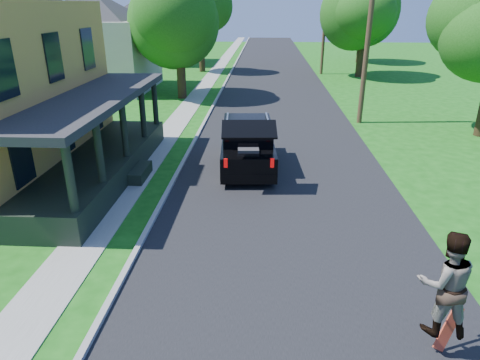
{
  "coord_description": "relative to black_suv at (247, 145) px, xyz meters",
  "views": [
    {
      "loc": [
        -0.76,
        -8.66,
        6.07
      ],
      "look_at": [
        -1.44,
        3.0,
        1.26
      ],
      "focal_mm": 32.0,
      "sensor_mm": 36.0,
      "label": 1
    }
  ],
  "objects": [
    {
      "name": "ground",
      "position": [
        1.4,
        -7.47,
        -0.92
      ],
      "size": [
        140.0,
        140.0,
        0.0
      ],
      "primitive_type": "plane",
      "color": "#135210",
      "rests_on": "ground"
    },
    {
      "name": "street",
      "position": [
        1.4,
        12.53,
        -0.92
      ],
      "size": [
        8.0,
        120.0,
        0.02
      ],
      "primitive_type": "cube",
      "color": "black",
      "rests_on": "ground"
    },
    {
      "name": "curb",
      "position": [
        -2.65,
        12.53,
        -0.92
      ],
      "size": [
        0.15,
        120.0,
        0.12
      ],
      "primitive_type": "cube",
      "color": "gray",
      "rests_on": "ground"
    },
    {
      "name": "sidewalk",
      "position": [
        -4.2,
        12.53,
        -0.92
      ],
      "size": [
        1.3,
        120.0,
        0.03
      ],
      "primitive_type": "cube",
      "color": "gray",
      "rests_on": "ground"
    },
    {
      "name": "front_walk",
      "position": [
        -8.1,
        -1.47,
        -0.92
      ],
      "size": [
        6.5,
        1.2,
        0.03
      ],
      "primitive_type": "cube",
      "color": "gray",
      "rests_on": "ground"
    },
    {
      "name": "neighbor_house_mid",
      "position": [
        -12.1,
        16.53,
        3.27
      ],
      "size": [
        12.78,
        12.78,
        8.3
      ],
      "color": "#BEB6A8",
      "rests_on": "ground"
    },
    {
      "name": "neighbor_house_far",
      "position": [
        -12.1,
        32.53,
        3.27
      ],
      "size": [
        12.78,
        12.78,
        8.3
      ],
      "color": "#BEB6A8",
      "rests_on": "ground"
    },
    {
      "name": "black_suv",
      "position": [
        0.0,
        0.0,
        0.0
      ],
      "size": [
        2.29,
        5.3,
        2.42
      ],
      "rotation": [
        0.0,
        0.0,
        0.06
      ],
      "color": "black",
      "rests_on": "ground"
    },
    {
      "name": "skateboarder",
      "position": [
        3.9,
        -9.66,
        0.59
      ],
      "size": [
        1.02,
        0.8,
        2.04
      ],
      "rotation": [
        0.0,
        0.0,
        3.11
      ],
      "color": "black",
      "rests_on": "ground"
    },
    {
      "name": "skateboard",
      "position": [
        4.18,
        -9.56,
        -0.5
      ],
      "size": [
        0.62,
        0.39,
        0.88
      ],
      "rotation": [
        0.0,
        0.0,
        0.13
      ],
      "color": "#9F240D",
      "rests_on": "ground"
    },
    {
      "name": "tree_left_mid",
      "position": [
        -5.18,
        13.53,
        4.67
      ],
      "size": [
        7.49,
        7.23,
        8.86
      ],
      "rotation": [
        0.0,
        0.0,
        0.29
      ],
      "color": "black",
      "rests_on": "ground"
    },
    {
      "name": "tree_left_far",
      "position": [
        -5.54,
        26.29,
        4.97
      ],
      "size": [
        5.44,
        5.24,
        8.7
      ],
      "rotation": [
        0.0,
        0.0,
        0.03
      ],
      "color": "black",
      "rests_on": "ground"
    },
    {
      "name": "tree_right_mid",
      "position": [
        9.05,
        23.91,
        5.32
      ],
      "size": [
        7.84,
        7.51,
        9.47
      ],
      "rotation": [
        0.0,
        0.0,
        0.4
      ],
      "color": "black",
      "rests_on": "ground"
    },
    {
      "name": "tree_right_far",
      "position": [
        11.12,
        34.56,
        5.35
      ],
      "size": [
        7.57,
        7.7,
        9.65
      ],
      "rotation": [
        0.0,
        0.0,
        -0.32
      ],
      "color": "black",
      "rests_on": "ground"
    },
    {
      "name": "utility_pole_near",
      "position": [
        5.9,
        7.38,
        3.83
      ],
      "size": [
        1.68,
        0.29,
        9.21
      ],
      "rotation": [
        0.0,
        0.0,
        -0.06
      ],
      "color": "#3F2D1D",
      "rests_on": "ground"
    },
    {
      "name": "utility_pole_far",
      "position": [
        5.9,
        25.34,
        4.17
      ],
      "size": [
        1.66,
        0.27,
        9.88
      ],
      "rotation": [
        0.0,
        0.0,
        -0.0
      ],
      "color": "#3F2D1D",
      "rests_on": "ground"
    }
  ]
}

